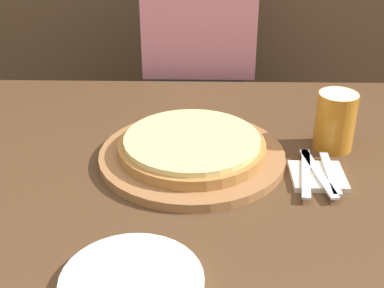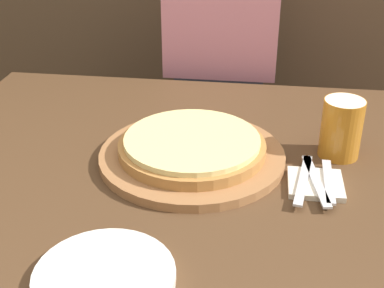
{
  "view_description": "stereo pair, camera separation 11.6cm",
  "coord_description": "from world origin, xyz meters",
  "px_view_note": "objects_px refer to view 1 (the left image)",
  "views": [
    {
      "loc": [
        0.04,
        -0.98,
        1.29
      ],
      "look_at": [
        0.02,
        0.04,
        0.75
      ],
      "focal_mm": 50.0,
      "sensor_mm": 36.0,
      "label": 1
    },
    {
      "loc": [
        0.16,
        -0.97,
        1.29
      ],
      "look_at": [
        0.02,
        0.04,
        0.75
      ],
      "focal_mm": 50.0,
      "sensor_mm": 36.0,
      "label": 2
    }
  ],
  "objects_px": {
    "fork": "(306,173)",
    "beer_glass": "(336,119)",
    "diner_person": "(199,84)",
    "spoon": "(330,173)",
    "dinner_plate": "(132,283)",
    "pizza_on_board": "(192,150)",
    "dinner_knife": "(318,173)"
  },
  "relations": [
    {
      "from": "dinner_plate",
      "to": "dinner_knife",
      "type": "xyz_separation_m",
      "value": [
        0.35,
        0.32,
        0.01
      ]
    },
    {
      "from": "fork",
      "to": "diner_person",
      "type": "xyz_separation_m",
      "value": [
        -0.23,
        0.71,
        -0.09
      ]
    },
    {
      "from": "beer_glass",
      "to": "fork",
      "type": "distance_m",
      "value": 0.17
    },
    {
      "from": "beer_glass",
      "to": "dinner_plate",
      "type": "height_order",
      "value": "beer_glass"
    },
    {
      "from": "fork",
      "to": "spoon",
      "type": "relative_size",
      "value": 1.18
    },
    {
      "from": "beer_glass",
      "to": "dinner_knife",
      "type": "relative_size",
      "value": 0.68
    },
    {
      "from": "diner_person",
      "to": "pizza_on_board",
      "type": "bearing_deg",
      "value": -90.83
    },
    {
      "from": "fork",
      "to": "pizza_on_board",
      "type": "bearing_deg",
      "value": 162.89
    },
    {
      "from": "pizza_on_board",
      "to": "spoon",
      "type": "height_order",
      "value": "pizza_on_board"
    },
    {
      "from": "pizza_on_board",
      "to": "beer_glass",
      "type": "height_order",
      "value": "beer_glass"
    },
    {
      "from": "diner_person",
      "to": "dinner_plate",
      "type": "bearing_deg",
      "value": -95.2
    },
    {
      "from": "beer_glass",
      "to": "spoon",
      "type": "distance_m",
      "value": 0.15
    },
    {
      "from": "beer_glass",
      "to": "spoon",
      "type": "xyz_separation_m",
      "value": [
        -0.03,
        -0.14,
        -0.06
      ]
    },
    {
      "from": "dinner_plate",
      "to": "pizza_on_board",
      "type": "bearing_deg",
      "value": 77.95
    },
    {
      "from": "pizza_on_board",
      "to": "spoon",
      "type": "bearing_deg",
      "value": -14.26
    },
    {
      "from": "beer_glass",
      "to": "diner_person",
      "type": "height_order",
      "value": "diner_person"
    },
    {
      "from": "beer_glass",
      "to": "dinner_knife",
      "type": "xyz_separation_m",
      "value": [
        -0.06,
        -0.14,
        -0.06
      ]
    },
    {
      "from": "fork",
      "to": "beer_glass",
      "type": "bearing_deg",
      "value": 59.01
    },
    {
      "from": "dinner_plate",
      "to": "diner_person",
      "type": "xyz_separation_m",
      "value": [
        0.09,
        1.03,
        -0.08
      ]
    },
    {
      "from": "dinner_plate",
      "to": "fork",
      "type": "bearing_deg",
      "value": 45.23
    },
    {
      "from": "beer_glass",
      "to": "spoon",
      "type": "height_order",
      "value": "beer_glass"
    },
    {
      "from": "fork",
      "to": "spoon",
      "type": "bearing_deg",
      "value": 0.0
    },
    {
      "from": "fork",
      "to": "diner_person",
      "type": "bearing_deg",
      "value": 107.82
    },
    {
      "from": "pizza_on_board",
      "to": "spoon",
      "type": "relative_size",
      "value": 2.45
    },
    {
      "from": "dinner_knife",
      "to": "diner_person",
      "type": "xyz_separation_m",
      "value": [
        -0.25,
        0.71,
        -0.09
      ]
    },
    {
      "from": "pizza_on_board",
      "to": "diner_person",
      "type": "height_order",
      "value": "diner_person"
    },
    {
      "from": "beer_glass",
      "to": "dinner_plate",
      "type": "relative_size",
      "value": 0.59
    },
    {
      "from": "pizza_on_board",
      "to": "beer_glass",
      "type": "bearing_deg",
      "value": 11.69
    },
    {
      "from": "dinner_knife",
      "to": "diner_person",
      "type": "bearing_deg",
      "value": 109.63
    },
    {
      "from": "beer_glass",
      "to": "diner_person",
      "type": "distance_m",
      "value": 0.67
    },
    {
      "from": "dinner_plate",
      "to": "fork",
      "type": "xyz_separation_m",
      "value": [
        0.32,
        0.32,
        0.01
      ]
    },
    {
      "from": "dinner_plate",
      "to": "dinner_knife",
      "type": "relative_size",
      "value": 1.15
    }
  ]
}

